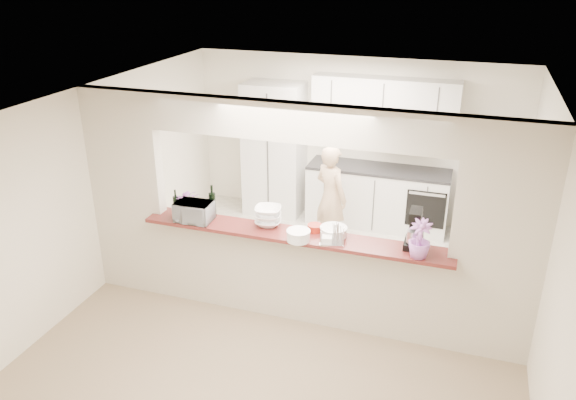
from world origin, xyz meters
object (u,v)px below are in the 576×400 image
at_px(stand_mixer, 415,230).
at_px(person, 331,198).
at_px(refrigerator, 492,187).
at_px(toaster_oven, 194,212).

bearing_deg(stand_mixer, person, 126.59).
height_order(refrigerator, person, refrigerator).
height_order(refrigerator, toaster_oven, refrigerator).
xyz_separation_m(refrigerator, toaster_oven, (-3.20, -2.75, 0.35)).
bearing_deg(person, toaster_oven, 92.16).
bearing_deg(refrigerator, stand_mixer, -107.19).
distance_m(refrigerator, person, 2.26).
bearing_deg(stand_mixer, refrigerator, 72.81).
bearing_deg(stand_mixer, toaster_oven, -176.09).
distance_m(refrigerator, toaster_oven, 4.23).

